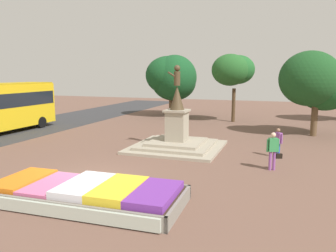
% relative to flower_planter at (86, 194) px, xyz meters
% --- Properties ---
extents(ground_plane, '(85.15, 85.15, 0.00)m').
position_rel_flower_planter_xyz_m(ground_plane, '(-1.22, 2.12, -0.31)').
color(ground_plane, brown).
extents(flower_planter, '(6.83, 3.09, 0.71)m').
position_rel_flower_planter_xyz_m(flower_planter, '(0.00, 0.00, 0.00)').
color(flower_planter, '#38281C').
rests_on(flower_planter, ground_plane).
extents(statue_monument, '(5.07, 5.07, 4.79)m').
position_rel_flower_planter_xyz_m(statue_monument, '(0.39, 8.74, 0.41)').
color(statue_monument, '#A09681').
rests_on(statue_monument, ground_plane).
extents(pedestrian_with_handbag, '(0.70, 0.39, 1.73)m').
position_rel_flower_planter_xyz_m(pedestrian_with_handbag, '(5.80, 6.03, 0.67)').
color(pedestrian_with_handbag, '#8C4C99').
rests_on(pedestrian_with_handbag, ground_plane).
extents(pedestrian_near_planter, '(0.48, 0.40, 1.52)m').
position_rel_flower_planter_xyz_m(pedestrian_near_planter, '(5.95, 8.57, 0.56)').
color(pedestrian_near_planter, '#264CA5').
rests_on(pedestrian_near_planter, ground_plane).
extents(park_tree_behind_statue, '(5.15, 5.52, 6.13)m').
position_rel_flower_planter_xyz_m(park_tree_behind_statue, '(-4.51, 22.42, 3.51)').
color(park_tree_behind_statue, brown).
rests_on(park_tree_behind_statue, ground_plane).
extents(park_tree_far_right, '(5.02, 4.69, 5.85)m').
position_rel_flower_planter_xyz_m(park_tree_far_right, '(8.24, 15.82, 3.35)').
color(park_tree_far_right, brown).
rests_on(park_tree_far_right, ground_plane).
extents(park_tree_street_side, '(3.66, 3.52, 6.00)m').
position_rel_flower_planter_xyz_m(park_tree_street_side, '(1.88, 20.35, 4.31)').
color(park_tree_street_side, '#4C3823').
rests_on(park_tree_street_side, ground_plane).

